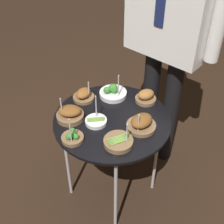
{
  "coord_description": "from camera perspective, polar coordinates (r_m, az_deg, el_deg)",
  "views": [
    {
      "loc": [
        0.88,
        -1.01,
        1.83
      ],
      "look_at": [
        0.0,
        0.0,
        0.71
      ],
      "focal_mm": 50.0,
      "sensor_mm": 36.0,
      "label": 1
    }
  ],
  "objects": [
    {
      "name": "ground_plane",
      "position": [
        2.27,
        0.0,
        -13.98
      ],
      "size": [
        8.0,
        8.0,
        0.0
      ],
      "primitive_type": "plane",
      "color": "black"
    },
    {
      "name": "serving_cart",
      "position": [
        1.81,
        0.0,
        -2.35
      ],
      "size": [
        0.67,
        0.67,
        0.66
      ],
      "color": "black",
      "rests_on": "ground_plane"
    },
    {
      "name": "bowl_roast_far_rim",
      "position": [
        1.7,
        5.39,
        -2.05
      ],
      "size": [
        0.16,
        0.16,
        0.13
      ],
      "color": "brown",
      "rests_on": "serving_cart"
    },
    {
      "name": "bowl_asparagus_mid_right",
      "position": [
        1.74,
        -2.94,
        -1.65
      ],
      "size": [
        0.12,
        0.12,
        0.16
      ],
      "color": "silver",
      "rests_on": "serving_cart"
    },
    {
      "name": "bowl_roast_back_right",
      "position": [
        1.89,
        6.19,
        2.8
      ],
      "size": [
        0.13,
        0.13,
        0.08
      ],
      "color": "brown",
      "rests_on": "serving_cart"
    },
    {
      "name": "bowl_asparagus_front_center",
      "position": [
        1.62,
        1.18,
        -5.45
      ],
      "size": [
        0.16,
        0.16,
        0.14
      ],
      "color": "brown",
      "rests_on": "serving_cart"
    },
    {
      "name": "bowl_roast_near_rim",
      "position": [
        1.91,
        -5.21,
        3.09
      ],
      "size": [
        0.13,
        0.13,
        0.13
      ],
      "color": "brown",
      "rests_on": "serving_cart"
    },
    {
      "name": "bowl_broccoli_front_left",
      "position": [
        1.65,
        -7.27,
        -4.53
      ],
      "size": [
        0.12,
        0.12,
        0.17
      ],
      "color": "brown",
      "rests_on": "serving_cart"
    },
    {
      "name": "bowl_broccoli_center",
      "position": [
        1.93,
        0.15,
        3.6
      ],
      "size": [
        0.17,
        0.17,
        0.17
      ],
      "color": "silver",
      "rests_on": "serving_cart"
    },
    {
      "name": "bowl_roast_back_left",
      "position": [
        1.77,
        -7.7,
        -0.32
      ],
      "size": [
        0.16,
        0.16,
        0.15
      ],
      "color": "brown",
      "rests_on": "serving_cart"
    },
    {
      "name": "waiter_figure",
      "position": [
        1.9,
        10.81,
        17.22
      ],
      "size": [
        0.65,
        0.24,
        1.77
      ],
      "color": "black",
      "rests_on": "ground_plane"
    }
  ]
}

